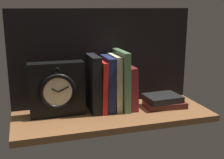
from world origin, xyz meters
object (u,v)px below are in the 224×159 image
Objects in this scene: framed_clock at (57,90)px; book_stack_side at (163,101)px; book_navy_bierce at (108,83)px; book_cream_twain at (115,82)px; book_red_requiem at (101,86)px; book_black_skeptic at (94,84)px; book_green_romantic at (121,80)px; book_maroon_dawkins at (129,87)px.

framed_clock reaches higher than book_stack_side.
book_cream_twain is (3.17, 0.00, 0.23)cm from book_navy_bierce.
book_red_requiem is at bearing 180.00° from book_cream_twain.
book_black_skeptic is at bearing 5.05° from framed_clock.
book_stack_side is at bearing -10.12° from book_navy_bierce.
book_red_requiem is 0.85× the size of book_green_romantic.
book_red_requiem reaches higher than book_maroon_dawkins.
book_black_skeptic reaches higher than book_red_requiem.
book_green_romantic is at bearing 0.00° from book_cream_twain.
book_cream_twain is at bearing 3.13° from framed_clock.
book_red_requiem is (3.10, 0.00, -1.10)cm from book_black_skeptic.
book_stack_side is at bearing -16.21° from book_maroon_dawkins.
book_navy_bierce is at bearing 169.88° from book_stack_side.
book_green_romantic is 4.49cm from book_maroon_dawkins.
book_green_romantic is 1.37× the size of book_stack_side.
framed_clock is (-24.21, -1.33, -0.72)cm from book_cream_twain.
book_black_skeptic is 1.08× the size of framed_clock.
book_green_romantic is 20.68cm from book_stack_side.
framed_clock reaches higher than book_red_requiem.
book_maroon_dawkins reaches higher than book_stack_side.
framed_clock reaches higher than book_maroon_dawkins.
book_black_skeptic is at bearing 180.00° from book_green_romantic.
book_red_requiem is 12.18cm from book_maroon_dawkins.
book_red_requiem is 0.92× the size of book_cream_twain.
book_cream_twain reaches higher than book_maroon_dawkins.
book_cream_twain is at bearing 0.00° from book_red_requiem.
book_maroon_dawkins is at bearing 163.79° from book_stack_side.
book_red_requiem is 0.98× the size of framed_clock.
book_red_requiem is 6.18cm from book_cream_twain.
book_cream_twain is at bearing 0.00° from book_black_skeptic.
framed_clock is at bearing -176.40° from book_navy_bierce.
book_red_requiem is at bearing 180.00° from book_navy_bierce.
book_cream_twain reaches higher than book_navy_bierce.
book_stack_side is at bearing -8.10° from book_black_skeptic.
book_black_skeptic is 31.41cm from book_stack_side.
book_navy_bierce reaches higher than book_red_requiem.
book_maroon_dawkins is at bearing 2.51° from framed_clock.
book_green_romantic reaches higher than book_stack_side.
book_green_romantic reaches higher than book_black_skeptic.
book_green_romantic reaches higher than book_cream_twain.
book_black_skeptic is at bearing 180.00° from book_red_requiem.
book_black_skeptic reaches higher than framed_clock.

